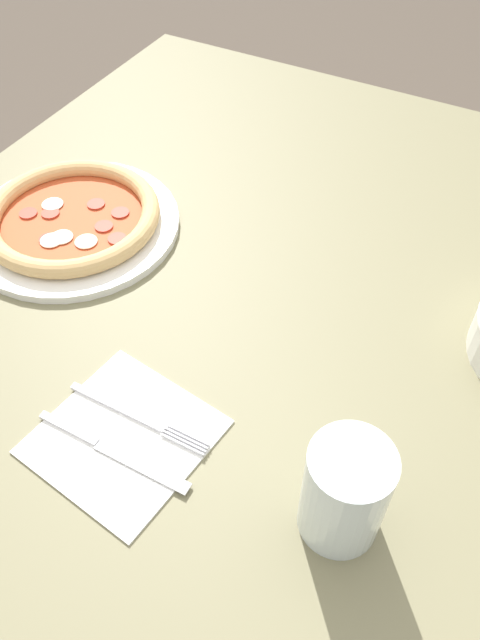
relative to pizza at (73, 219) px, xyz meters
name	(u,v)px	position (x,y,z in m)	size (l,w,h in m)	color
ground_plane	(235,551)	(0.05, 0.29, -0.78)	(8.00, 8.00, 0.00)	#4C4238
dining_table	(231,366)	(0.05, 0.29, -0.11)	(1.32, 1.04, 0.76)	#706B4C
pizza	(73,219)	(0.00, 0.00, 0.00)	(0.31, 0.31, 0.04)	white
napkin	(124,437)	(0.26, 0.27, -0.02)	(0.19, 0.19, 0.00)	white
fork	(136,416)	(0.23, 0.27, -0.01)	(0.01, 0.18, 0.00)	silver
knife	(106,447)	(0.28, 0.26, -0.01)	(0.01, 0.19, 0.01)	silver
glass	(345,493)	(0.23, 0.51, 0.04)	(0.08, 0.08, 0.12)	silver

